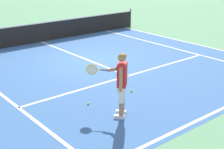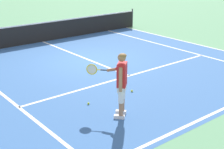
% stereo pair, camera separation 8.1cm
% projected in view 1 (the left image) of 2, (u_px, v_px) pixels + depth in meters
% --- Properties ---
extents(ground_plane, '(80.00, 80.00, 0.00)m').
position_uv_depth(ground_plane, '(90.00, 61.00, 13.30)').
color(ground_plane, '#609E70').
extents(court_inner_surface, '(10.98, 10.43, 0.00)m').
position_uv_depth(court_inner_surface, '(104.00, 66.00, 12.63)').
color(court_inner_surface, '#3866A8').
rests_on(court_inner_surface, ground).
extents(line_baseline, '(10.98, 0.10, 0.01)m').
position_uv_depth(line_baseline, '(218.00, 111.00, 8.98)').
color(line_baseline, white).
rests_on(line_baseline, ground).
extents(line_service, '(8.23, 0.10, 0.01)m').
position_uv_depth(line_service, '(128.00, 76.00, 11.62)').
color(line_service, white).
rests_on(line_service, ground).
extents(line_centre_service, '(0.10, 6.40, 0.01)m').
position_uv_depth(line_centre_service, '(78.00, 56.00, 13.95)').
color(line_centre_service, white).
rests_on(line_centre_service, ground).
extents(line_singles_right, '(0.10, 10.03, 0.01)m').
position_uv_depth(line_singles_right, '(175.00, 48.00, 15.09)').
color(line_singles_right, white).
rests_on(line_singles_right, ground).
extents(line_doubles_right, '(0.10, 10.03, 0.01)m').
position_uv_depth(line_doubles_right, '(193.00, 44.00, 15.92)').
color(line_doubles_right, white).
rests_on(line_doubles_right, ground).
extents(tennis_net, '(11.96, 0.08, 1.07)m').
position_uv_depth(tennis_net, '(40.00, 32.00, 16.11)').
color(tennis_net, '#333338').
rests_on(tennis_net, ground).
extents(tennis_player, '(0.69, 1.18, 1.71)m').
position_uv_depth(tennis_player, '(121.00, 81.00, 8.36)').
color(tennis_player, white).
rests_on(tennis_player, ground).
extents(tennis_ball_near_feet, '(0.07, 0.07, 0.07)m').
position_uv_depth(tennis_ball_near_feet, '(88.00, 104.00, 9.34)').
color(tennis_ball_near_feet, '#CCE02D').
rests_on(tennis_ball_near_feet, ground).
extents(tennis_ball_by_baseline, '(0.07, 0.07, 0.07)m').
position_uv_depth(tennis_ball_by_baseline, '(131.00, 91.00, 10.23)').
color(tennis_ball_by_baseline, '#CCE02D').
rests_on(tennis_ball_by_baseline, ground).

